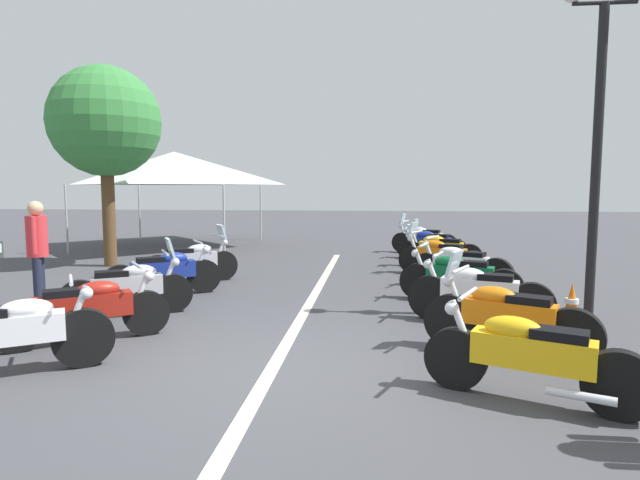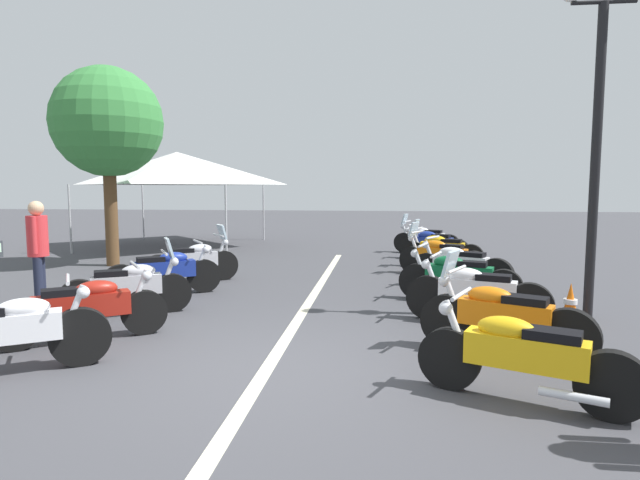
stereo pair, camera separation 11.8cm
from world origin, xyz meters
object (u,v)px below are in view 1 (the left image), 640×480
motorcycle_right_row_8 (423,238)px  street_lamp_twin_globe (600,91)px  motorcycle_left_row_4 (193,261)px  motorcycle_right_row_7 (431,244)px  motorcycle_right_row_5 (440,255)px  motorcycle_left_row_1 (86,309)px  event_tent (174,168)px  motorcycle_right_row_1 (506,317)px  traffic_cone_1 (572,304)px  motorcycle_right_row_3 (458,276)px  motorcycle_left_row_3 (165,272)px  motorcycle_left_row_0 (10,334)px  motorcycle_right_row_4 (460,266)px  bystander_1 (37,246)px  motorcycle_left_row_2 (130,287)px  roadside_tree_0 (105,123)px  motorcycle_right_row_6 (440,249)px  motorcycle_right_row_2 (478,293)px  motorcycle_right_row_0 (530,355)px

motorcycle_right_row_8 → street_lamp_twin_globe: bearing=123.6°
motorcycle_left_row_4 → motorcycle_right_row_7: 6.75m
motorcycle_right_row_5 → motorcycle_right_row_8: (4.06, 0.02, -0.00)m
motorcycle_left_row_1 → event_tent: 11.49m
motorcycle_right_row_1 → traffic_cone_1: bearing=-102.9°
motorcycle_left_row_1 → event_tent: size_ratio=0.34×
motorcycle_right_row_3 → motorcycle_right_row_8: 6.81m
motorcycle_left_row_4 → motorcycle_right_row_5: bearing=-21.6°
motorcycle_left_row_3 → motorcycle_right_row_7: 7.68m
motorcycle_left_row_0 → motorcycle_right_row_4: bearing=11.6°
motorcycle_right_row_3 → street_lamp_twin_globe: (-0.89, -1.83, 2.95)m
street_lamp_twin_globe → bystander_1: street_lamp_twin_globe is taller
motorcycle_left_row_0 → event_tent: bearing=71.0°
motorcycle_left_row_2 → street_lamp_twin_globe: bearing=-24.9°
motorcycle_right_row_4 → motorcycle_right_row_1: bearing=116.8°
roadside_tree_0 → traffic_cone_1: bearing=-116.0°
motorcycle_left_row_2 → motorcycle_right_row_8: bearing=27.7°
motorcycle_left_row_2 → motorcycle_left_row_4: (2.85, 0.02, 0.01)m
motorcycle_right_row_1 → motorcycle_right_row_5: motorcycle_right_row_1 is taller
motorcycle_right_row_3 → motorcycle_right_row_6: size_ratio=1.05×
motorcycle_right_row_5 → motorcycle_right_row_6: size_ratio=0.96×
motorcycle_left_row_2 → motorcycle_right_row_3: 5.46m
motorcycle_left_row_2 → motorcycle_right_row_5: (4.32, -5.25, 0.00)m
motorcycle_right_row_2 → traffic_cone_1: bearing=-155.3°
bystander_1 → roadside_tree_0: (4.71, 1.29, 2.56)m
motorcycle_left_row_1 → roadside_tree_0: 7.70m
motorcycle_left_row_3 → traffic_cone_1: bearing=-43.7°
motorcycle_left_row_1 → motorcycle_left_row_3: motorcycle_left_row_3 is taller
traffic_cone_1 → event_tent: bearing=46.3°
motorcycle_left_row_3 → motorcycle_right_row_1: bearing=-61.2°
bystander_1 → motorcycle_right_row_0: bearing=-45.5°
motorcycle_right_row_2 → traffic_cone_1: (0.15, -1.37, -0.17)m
motorcycle_left_row_1 → motorcycle_right_row_3: size_ratio=0.89×
motorcycle_left_row_3 → street_lamp_twin_globe: street_lamp_twin_globe is taller
motorcycle_right_row_0 → motorcycle_right_row_6: motorcycle_right_row_6 is taller
motorcycle_right_row_6 → bystander_1: 8.84m
motorcycle_left_row_0 → motorcycle_right_row_7: motorcycle_left_row_0 is taller
motorcycle_left_row_0 → bystander_1: 3.33m
motorcycle_right_row_8 → motorcycle_right_row_7: bearing=113.6°
motorcycle_left_row_0 → event_tent: size_ratio=0.34×
motorcycle_left_row_0 → bystander_1: (2.85, 1.62, 0.59)m
motorcycle_left_row_2 → motorcycle_right_row_3: motorcycle_left_row_2 is taller
motorcycle_right_row_5 → motorcycle_left_row_3: bearing=56.1°
bystander_1 → roadside_tree_0: bearing=83.1°
motorcycle_right_row_2 → motorcycle_right_row_8: bearing=-71.1°
motorcycle_right_row_7 → street_lamp_twin_globe: size_ratio=0.38×
motorcycle_left_row_0 → motorcycle_right_row_4: motorcycle_right_row_4 is taller
roadside_tree_0 → motorcycle_right_row_6: bearing=-85.9°
motorcycle_right_row_4 → motorcycle_right_row_7: 4.26m
motorcycle_right_row_3 → motorcycle_right_row_8: motorcycle_right_row_8 is taller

